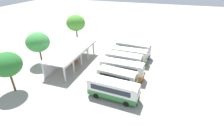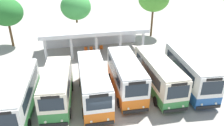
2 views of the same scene
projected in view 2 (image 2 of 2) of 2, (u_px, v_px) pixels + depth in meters
The scene contains 14 objects.
ground_plane at pixel (105, 120), 17.34m from camera, with size 180.00×180.00×0.00m, color #A39E93.
city_bus_nearest_orange at pixel (18, 94), 17.72m from camera, with size 2.68×8.15×3.06m.
city_bus_second_in_row at pixel (57, 87), 18.58m from camera, with size 2.85×6.91×3.18m.
city_bus_middle_cream at pixel (93, 82), 19.20m from camera, with size 2.60×8.14×3.25m.
city_bus_fourth_amber at pixel (126, 75), 20.21m from camera, with size 2.64×7.41×3.36m.
city_bus_fifth_blue at pixel (158, 74), 20.67m from camera, with size 2.49×8.15×3.18m.
city_bus_far_end_green at pixel (190, 71), 20.96m from camera, with size 2.99×8.06×3.38m.
terminal_canopy at pixel (93, 32), 29.70m from camera, with size 13.92×5.20×3.40m.
waiting_chair_end_by_column at pixel (86, 49), 29.40m from camera, with size 0.46×0.46×0.86m.
waiting_chair_second_from_end at pixel (91, 49), 29.52m from camera, with size 0.46×0.46×0.86m.
waiting_chair_middle_seat at pixel (96, 49), 29.71m from camera, with size 0.46×0.46×0.86m.
waiting_chair_fourth_seat at pixel (101, 48), 29.91m from camera, with size 0.46×0.46×0.86m.
roadside_tree_behind_canopy at pixel (76, 7), 33.74m from camera, with size 4.72×4.72×6.85m.
roadside_tree_west_of_canopy at pixel (6, 12), 29.85m from camera, with size 4.46×4.46×6.88m.
Camera 2 is at (-2.46, -13.39, 11.69)m, focal length 34.84 mm.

